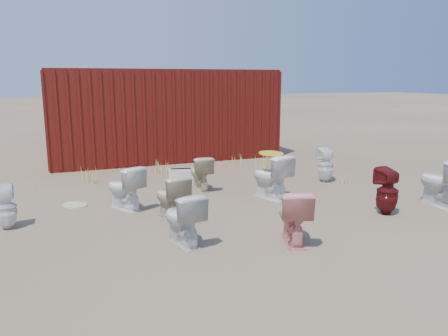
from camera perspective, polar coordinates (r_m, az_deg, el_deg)
name	(u,v)px	position (r m, az deg, el deg)	size (l,w,h in m)	color
ground	(237,205)	(7.61, 1.68, -4.90)	(100.00, 100.00, 0.00)	brown
shipping_container	(162,114)	(12.28, -8.05, 6.99)	(6.00, 2.40, 2.40)	#4C0D0C
toilet_front_a	(124,188)	(7.49, -12.89, -2.52)	(0.42, 0.73, 0.75)	white
toilet_front_pink	(293,216)	(5.92, 9.06, -6.15)	(0.42, 0.73, 0.74)	pink
toilet_front_c	(183,219)	(5.79, -5.42, -6.58)	(0.40, 0.70, 0.72)	silver
toilet_front_maroon	(387,191)	(7.50, 20.56, -2.88)	(0.34, 0.35, 0.76)	#5A0F11
toilet_front_e	(441,182)	(8.35, 26.50, -1.63)	(0.48, 0.84, 0.85)	white
toilet_back_a	(6,207)	(7.11, -26.60, -4.61)	(0.30, 0.30, 0.66)	white
toilet_back_beige_left	(171,197)	(6.87, -6.96, -3.74)	(0.40, 0.69, 0.71)	beige
toilet_back_beige_right	(200,173)	(8.59, -3.12, -0.65)	(0.38, 0.67, 0.68)	beige
toilet_back_yellowlid	(271,176)	(8.00, 6.11, -1.09)	(0.46, 0.81, 0.83)	white
toilet_back_e	(326,165)	(9.50, 13.14, 0.39)	(0.33, 0.34, 0.73)	white
yellow_lid	(271,153)	(7.92, 6.17, 1.91)	(0.42, 0.52, 0.03)	yellow
loose_tank	(181,177)	(9.04, -5.64, -1.16)	(0.50, 0.20, 0.35)	white
loose_lid_near	(182,177)	(9.78, -5.56, -1.16)	(0.38, 0.49, 0.02)	beige
loose_lid_far	(75,205)	(8.02, -18.86, -4.59)	(0.36, 0.47, 0.02)	beige
weed_clump_a	(89,175)	(9.59, -17.23, -0.93)	(0.36, 0.36, 0.33)	#C1B64D
weed_clump_b	(201,171)	(9.80, -2.99, -0.38)	(0.32, 0.32, 0.26)	#C1B64D
weed_clump_c	(263,161)	(10.71, 5.15, 0.87)	(0.36, 0.36, 0.35)	#C1B64D
weed_clump_d	(162,167)	(10.28, -8.16, 0.17)	(0.30, 0.30, 0.29)	#C1B64D
weed_clump_e	(237,159)	(11.08, 1.70, 1.13)	(0.34, 0.34, 0.30)	#C1B64D
weed_clump_f	(345,177)	(9.47, 15.51, -1.19)	(0.28, 0.28, 0.27)	#C1B64D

